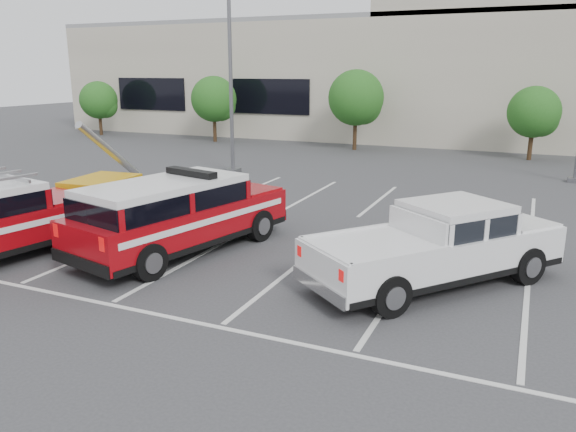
# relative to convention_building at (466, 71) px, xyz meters

# --- Properties ---
(ground) EXTENTS (120.00, 120.00, 0.00)m
(ground) POSITION_rel_convention_building_xyz_m (-0.18, -31.86, -4.72)
(ground) COLOR #37373A
(ground) RESTS_ON ground
(stall_markings) EXTENTS (23.00, 15.00, 0.01)m
(stall_markings) POSITION_rel_convention_building_xyz_m (-0.18, -27.36, -4.71)
(stall_markings) COLOR silver
(stall_markings) RESTS_ON ground
(convention_building) EXTENTS (60.00, 16.99, 13.20)m
(convention_building) POSITION_rel_convention_building_xyz_m (0.00, 0.00, 0.00)
(convention_building) COLOR beige
(convention_building) RESTS_ON ground
(tree_far_left) EXTENTS (2.77, 2.77, 3.99)m
(tree_far_left) POSITION_rel_convention_building_xyz_m (-25.09, -9.82, -2.22)
(tree_far_left) COLOR #3F2B19
(tree_far_left) RESTS_ON ground
(tree_left) EXTENTS (3.07, 3.07, 4.42)m
(tree_left) POSITION_rel_convention_building_xyz_m (-15.09, -9.82, -1.95)
(tree_left) COLOR #3F2B19
(tree_left) RESTS_ON ground
(tree_mid_left) EXTENTS (3.37, 3.37, 4.85)m
(tree_mid_left) POSITION_rel_convention_building_xyz_m (-5.09, -9.82, -1.68)
(tree_mid_left) COLOR #3F2B19
(tree_mid_left) RESTS_ON ground
(tree_mid_right) EXTENTS (2.77, 2.77, 3.99)m
(tree_mid_right) POSITION_rel_convention_building_xyz_m (4.91, -9.82, -2.22)
(tree_mid_right) COLOR #3F2B19
(tree_mid_right) RESTS_ON ground
(light_pole_left) EXTENTS (0.90, 0.60, 10.24)m
(light_pole_left) POSITION_rel_convention_building_xyz_m (-8.18, -19.86, 0.47)
(light_pole_left) COLOR #59595E
(light_pole_left) RESTS_ON ground
(fire_chief_suv) EXTENTS (3.69, 6.62, 2.20)m
(fire_chief_suv) POSITION_rel_convention_building_xyz_m (-3.55, -31.10, -3.82)
(fire_chief_suv) COLOR maroon
(fire_chief_suv) RESTS_ON ground
(white_pickup) EXTENTS (5.50, 6.08, 1.88)m
(white_pickup) POSITION_rel_convention_building_xyz_m (3.23, -30.69, -3.97)
(white_pickup) COLOR silver
(white_pickup) RESTS_ON ground
(utility_rig) EXTENTS (3.36, 4.12, 3.34)m
(utility_rig) POSITION_rel_convention_building_xyz_m (-7.63, -29.68, -4.05)
(utility_rig) COLOR #59595E
(utility_rig) RESTS_ON ground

